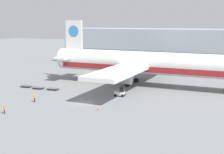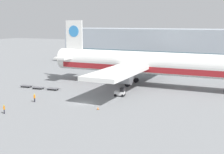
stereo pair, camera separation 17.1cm
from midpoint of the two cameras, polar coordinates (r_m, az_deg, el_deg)
ground_plane at (r=64.98m, az=-5.24°, el=-4.75°), size 400.00×400.00×0.00m
terminal_building at (r=119.18m, az=12.32°, el=5.21°), size 90.00×18.20×14.00m
airplane_main at (r=81.54m, az=5.99°, el=2.44°), size 58.08×48.17×17.00m
baggage_tug_mid at (r=70.33m, az=1.60°, el=-2.83°), size 2.67×2.02×2.00m
baggage_dolly_lead at (r=82.87m, az=-15.34°, el=-1.56°), size 3.77×1.85×0.48m
baggage_dolly_second at (r=80.03m, az=-13.26°, el=-1.88°), size 3.77×1.85×0.48m
baggage_dolly_third at (r=78.01m, az=-10.69°, el=-2.09°), size 3.77×1.85×0.48m
ground_crew_near at (r=60.38m, az=-19.05°, el=-5.47°), size 0.38×0.50×1.66m
ground_crew_far at (r=67.17m, az=-13.92°, el=-3.61°), size 0.27×0.56×1.75m
traffic_cone_near at (r=59.92m, az=-2.51°, el=-5.69°), size 0.40×0.40×0.61m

